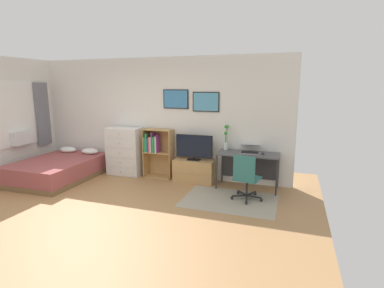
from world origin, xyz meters
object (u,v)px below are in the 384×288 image
(desk, at_px, (248,159))
(laptop, at_px, (250,149))
(television, at_px, (194,148))
(bookshelf, at_px, (156,149))
(bed, at_px, (59,169))
(office_chair, at_px, (246,176))
(dresser, at_px, (125,151))
(computer_mouse, at_px, (263,153))
(tv_stand, at_px, (194,171))
(bamboo_vase, at_px, (226,138))

(desk, relative_size, laptop, 2.79)
(television, bearing_deg, bookshelf, 175.46)
(television, bearing_deg, bed, -165.40)
(office_chair, bearing_deg, dresser, 175.75)
(bookshelf, relative_size, computer_mouse, 10.71)
(tv_stand, relative_size, office_chair, 1.03)
(laptop, height_order, bamboo_vase, bamboo_vase)
(desk, bearing_deg, dresser, -179.72)
(bookshelf, distance_m, tv_stand, 1.03)
(tv_stand, xyz_separation_m, desk, (1.17, -0.00, 0.36))
(computer_mouse, relative_size, bamboo_vase, 0.20)
(office_chair, bearing_deg, laptop, 103.28)
(dresser, height_order, laptop, dresser)
(desk, relative_size, office_chair, 1.44)
(tv_stand, distance_m, office_chair, 1.46)
(bed, xyz_separation_m, desk, (4.15, 0.80, 0.37))
(office_chair, xyz_separation_m, laptop, (-0.05, 0.78, 0.35))
(bed, relative_size, bookshelf, 1.83)
(bamboo_vase, bearing_deg, bed, -166.05)
(bed, distance_m, bookshelf, 2.25)
(bed, bearing_deg, dresser, 30.45)
(computer_mouse, bearing_deg, office_chair, -108.46)
(dresser, xyz_separation_m, bamboo_vase, (2.39, 0.12, 0.42))
(dresser, bearing_deg, bamboo_vase, 2.94)
(office_chair, bearing_deg, television, 159.15)
(bookshelf, bearing_deg, office_chair, -20.33)
(bamboo_vase, bearing_deg, laptop, -9.20)
(dresser, relative_size, computer_mouse, 10.76)
(office_chair, relative_size, bamboo_vase, 1.63)
(dresser, relative_size, bookshelf, 1.00)
(bookshelf, bearing_deg, bed, -157.33)
(dresser, distance_m, tv_stand, 1.75)
(bamboo_vase, bearing_deg, bookshelf, -178.04)
(bookshelf, xyz_separation_m, tv_stand, (0.94, -0.05, -0.41))
(desk, height_order, laptop, laptop)
(desk, xyz_separation_m, office_chair, (0.07, -0.75, -0.14))
(desk, height_order, computer_mouse, computer_mouse)
(television, bearing_deg, computer_mouse, -2.31)
(bookshelf, distance_m, computer_mouse, 2.41)
(office_chair, distance_m, laptop, 0.85)
(tv_stand, distance_m, bamboo_vase, 1.00)
(laptop, bearing_deg, television, 177.04)
(bed, distance_m, tv_stand, 3.09)
(laptop, distance_m, bamboo_vase, 0.56)
(bed, bearing_deg, television, 13.19)
(bookshelf, relative_size, laptop, 2.51)
(bed, distance_m, dresser, 1.52)
(dresser, bearing_deg, bed, -148.14)
(desk, distance_m, bamboo_vase, 0.64)
(bed, xyz_separation_m, bamboo_vase, (3.65, 0.91, 0.76))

